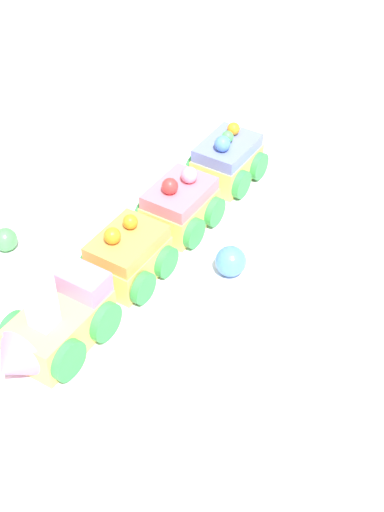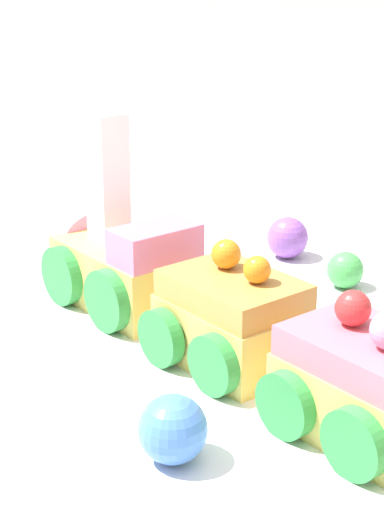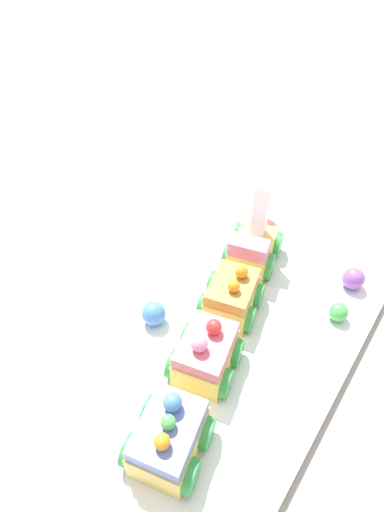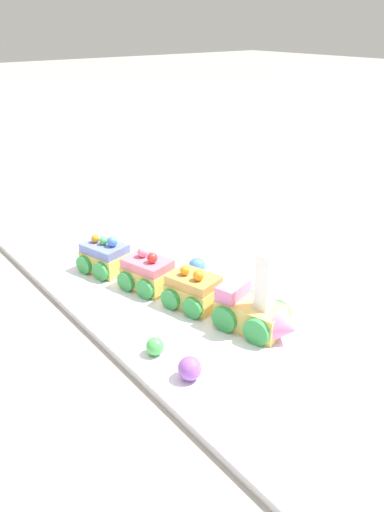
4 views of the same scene
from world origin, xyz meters
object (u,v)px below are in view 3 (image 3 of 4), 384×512
object	(u,v)px
gumball_blue	(154,313)
gumball_purple	(353,278)
cake_car_strawberry	(206,354)
cake_train_locomotive	(255,242)
cake_car_blueberry	(169,437)
cake_car_caramel	(232,296)
gumball_green	(338,312)

from	to	relation	value
gumball_blue	gumball_purple	size ratio (longest dim) A/B	1.03
cake_car_strawberry	cake_train_locomotive	bearing A→B (deg)	-0.00
cake_car_blueberry	gumball_blue	size ratio (longest dim) A/B	2.86
gumball_blue	gumball_purple	world-z (taller)	same
cake_car_caramel	cake_car_blueberry	distance (m)	0.20
cake_car_blueberry	gumball_blue	xyz separation A→B (m)	(0.11, 0.12, -0.01)
cake_car_blueberry	gumball_green	world-z (taller)	cake_car_blueberry
gumball_blue	gumball_green	xyz separation A→B (m)	(0.15, -0.19, -0.00)
gumball_purple	cake_car_strawberry	bearing A→B (deg)	158.63
cake_car_strawberry	gumball_blue	xyz separation A→B (m)	(0.02, 0.09, -0.01)
gumball_blue	gumball_green	world-z (taller)	gumball_blue
cake_train_locomotive	gumball_blue	xyz separation A→B (m)	(-0.19, 0.04, -0.01)
cake_car_caramel	gumball_purple	xyz separation A→B (m)	(0.14, -0.11, -0.01)
cake_train_locomotive	cake_car_caramel	world-z (taller)	cake_train_locomotive
cake_car_strawberry	gumball_green	xyz separation A→B (m)	(0.16, -0.10, -0.01)
cake_train_locomotive	gumball_purple	xyz separation A→B (m)	(0.03, -0.14, -0.01)
cake_train_locomotive	cake_car_blueberry	distance (m)	0.31
gumball_green	gumball_blue	bearing A→B (deg)	127.82
gumball_blue	gumball_purple	bearing A→B (deg)	-40.35
cake_car_caramel	cake_car_blueberry	size ratio (longest dim) A/B	1.00
cake_car_blueberry	cake_car_strawberry	bearing A→B (deg)	-0.01
gumball_blue	gumball_purple	xyz separation A→B (m)	(0.21, -0.18, -0.00)
gumball_green	cake_car_blueberry	bearing A→B (deg)	164.93
cake_car_caramel	cake_train_locomotive	bearing A→B (deg)	0.09
cake_train_locomotive	cake_car_caramel	bearing A→B (deg)	-179.91
gumball_purple	gumball_green	distance (m)	0.07
cake_train_locomotive	gumball_blue	size ratio (longest dim) A/B	4.10
cake_car_blueberry	cake_car_caramel	bearing A→B (deg)	-0.06
gumball_green	cake_train_locomotive	bearing A→B (deg)	74.52
cake_train_locomotive	cake_car_blueberry	bearing A→B (deg)	179.99
cake_train_locomotive	gumball_blue	distance (m)	0.19
cake_train_locomotive	cake_car_strawberry	xyz separation A→B (m)	(-0.20, -0.05, -0.00)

